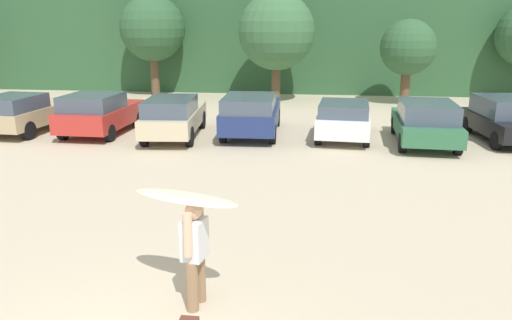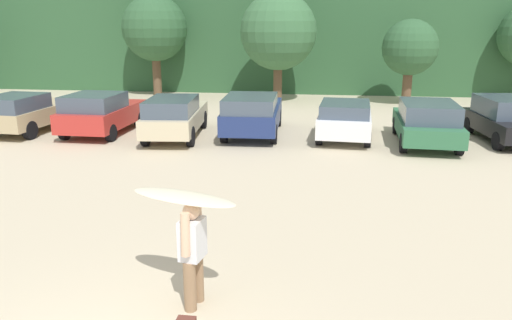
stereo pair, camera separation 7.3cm
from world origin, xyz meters
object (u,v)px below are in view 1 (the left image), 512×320
(parked_car_tan, at_px, (27,112))
(parked_car_navy, at_px, (251,113))
(parked_car_forest_green, at_px, (425,121))
(parked_car_black, at_px, (506,118))
(person_adult, at_px, (195,249))
(surfboard_cream, at_px, (185,197))
(parked_car_red, at_px, (99,113))
(parked_car_champagne, at_px, (174,116))
(parked_car_white, at_px, (344,118))

(parked_car_tan, distance_m, parked_car_navy, 8.62)
(parked_car_forest_green, bearing_deg, parked_car_black, -70.26)
(parked_car_forest_green, bearing_deg, person_adult, 156.92)
(person_adult, bearing_deg, surfboard_cream, -22.65)
(parked_car_red, distance_m, parked_car_navy, 5.72)
(parked_car_black, bearing_deg, parked_car_forest_green, 101.75)
(person_adult, bearing_deg, parked_car_forest_green, -106.45)
(parked_car_forest_green, relative_size, surfboard_cream, 2.54)
(parked_car_tan, bearing_deg, parked_car_forest_green, -86.70)
(parked_car_champagne, relative_size, parked_car_black, 1.15)
(person_adult, bearing_deg, parked_car_navy, -76.67)
(parked_car_forest_green, bearing_deg, parked_car_navy, 87.07)
(parked_car_navy, xyz_separation_m, surfboard_cream, (0.58, -11.54, 0.83))
(parked_car_navy, relative_size, parked_car_forest_green, 1.04)
(parked_car_white, relative_size, surfboard_cream, 2.39)
(parked_car_red, bearing_deg, parked_car_forest_green, -89.50)
(parked_car_tan, height_order, parked_car_black, parked_car_black)
(parked_car_navy, xyz_separation_m, parked_car_white, (3.39, -0.09, -0.10))
(parked_car_champagne, bearing_deg, person_adult, -167.49)
(parked_car_black, xyz_separation_m, person_adult, (-8.35, -11.85, 0.11))
(parked_car_red, height_order, person_adult, person_adult)
(person_adult, bearing_deg, parked_car_tan, -40.27)
(parked_car_forest_green, height_order, surfboard_cream, surfboard_cream)
(parked_car_red, relative_size, parked_car_champagne, 0.85)
(parked_car_white, xyz_separation_m, surfboard_cream, (-2.80, -11.46, 0.93))
(parked_car_champagne, xyz_separation_m, parked_car_forest_green, (8.87, 0.11, -0.02))
(parked_car_navy, height_order, parked_car_white, parked_car_navy)
(parked_car_black, bearing_deg, surfboard_cream, 139.37)
(parked_car_navy, distance_m, parked_car_black, 9.07)
(parked_car_navy, bearing_deg, parked_car_black, -90.58)
(person_adult, bearing_deg, parked_car_black, -115.37)
(parked_car_forest_green, xyz_separation_m, parked_car_black, (2.94, 0.87, 0.01))
(parked_car_red, bearing_deg, parked_car_navy, -83.80)
(parked_car_black, relative_size, person_adult, 2.53)
(parked_car_red, distance_m, person_adult, 12.86)
(parked_car_white, xyz_separation_m, parked_car_forest_green, (2.74, -0.57, 0.05))
(parked_car_champagne, relative_size, person_adult, 2.91)
(parked_car_white, height_order, parked_car_black, parked_car_black)
(parked_car_navy, bearing_deg, person_adult, -178.44)
(parked_car_red, height_order, parked_car_white, parked_car_red)
(person_adult, bearing_deg, parked_car_red, -50.29)
(parked_car_navy, relative_size, person_adult, 2.88)
(parked_car_tan, height_order, parked_car_red, parked_car_red)
(parked_car_champagne, distance_m, surfboard_cream, 11.31)
(parked_car_tan, xyz_separation_m, parked_car_navy, (8.60, 0.49, 0.05))
(parked_car_tan, xyz_separation_m, parked_car_champagne, (5.87, -0.27, 0.02))
(parked_car_tan, bearing_deg, parked_car_red, -85.92)
(parked_car_forest_green, bearing_deg, parked_car_tan, 92.54)
(parked_car_champagne, relative_size, parked_car_navy, 1.01)
(parked_car_champagne, distance_m, person_adult, 11.40)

